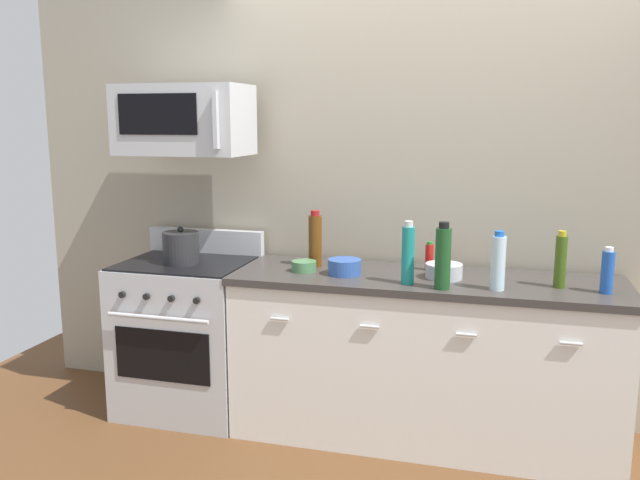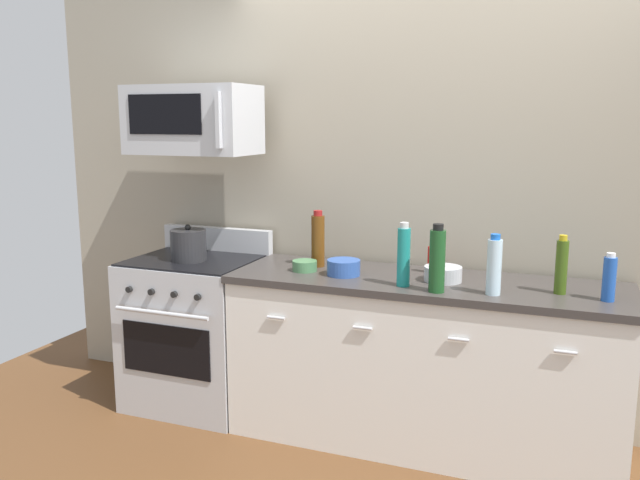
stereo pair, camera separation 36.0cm
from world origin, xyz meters
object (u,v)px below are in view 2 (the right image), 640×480
(range_oven, at_px, (196,330))
(bottle_wine_amber, at_px, (318,240))
(microwave, at_px, (193,120))
(stockpot, at_px, (188,245))
(bottle_hot_sauce_red, at_px, (432,259))
(bowl_steel_prep, at_px, (443,273))
(bowl_blue_mixing, at_px, (344,267))
(bowl_green_glaze, at_px, (305,265))
(bottle_sparkling_teal, at_px, (404,256))
(bottle_wine_green, at_px, (437,260))
(bottle_soda_blue, at_px, (609,278))
(bottle_olive_oil, at_px, (561,266))
(bottle_water_clear, at_px, (494,266))

(range_oven, height_order, bottle_wine_amber, bottle_wine_amber)
(microwave, bearing_deg, stockpot, -90.13)
(microwave, bearing_deg, bottle_hot_sauce_red, 4.89)
(bowl_steel_prep, bearing_deg, bowl_blue_mixing, -173.15)
(range_oven, distance_m, bowl_green_glaze, 0.89)
(bottle_sparkling_teal, distance_m, bottle_wine_green, 0.19)
(bottle_soda_blue, bearing_deg, range_oven, 177.40)
(bottle_wine_amber, height_order, stockpot, bottle_wine_amber)
(range_oven, bearing_deg, bottle_olive_oil, -1.32)
(bottle_wine_amber, bearing_deg, bottle_hot_sauce_red, 6.78)
(bottle_wine_amber, height_order, bowl_blue_mixing, bottle_wine_amber)
(range_oven, relative_size, bottle_soda_blue, 4.68)
(bottle_hot_sauce_red, xyz_separation_m, bottle_sparkling_teal, (-0.07, -0.34, 0.08))
(bottle_water_clear, distance_m, bowl_blue_mixing, 0.82)
(bottle_hot_sauce_red, distance_m, bottle_olive_oil, 0.71)
(bottle_wine_amber, height_order, bottle_wine_green, bottle_wine_green)
(bottle_wine_green, height_order, bowl_steel_prep, bottle_wine_green)
(bottle_wine_amber, xyz_separation_m, bottle_soda_blue, (1.53, -0.19, -0.05))
(range_oven, height_order, bottle_soda_blue, bottle_soda_blue)
(stockpot, bearing_deg, bowl_green_glaze, 0.46)
(bottle_wine_amber, xyz_separation_m, bowl_blue_mixing, (0.21, -0.15, -0.11))
(bottle_soda_blue, relative_size, bowl_blue_mixing, 1.26)
(bottle_olive_oil, distance_m, stockpot, 2.09)
(microwave, xyz_separation_m, bowl_green_glaze, (0.75, -0.09, -0.80))
(bottle_wine_green, relative_size, bowl_green_glaze, 2.45)
(bottle_olive_oil, distance_m, bowl_steel_prep, 0.59)
(bottle_sparkling_teal, bearing_deg, bottle_wine_green, -16.85)
(range_oven, height_order, bottle_wine_green, bottle_wine_green)
(microwave, xyz_separation_m, bottle_hot_sauce_red, (1.42, 0.12, -0.75))
(bottle_soda_blue, xyz_separation_m, bottle_wine_green, (-0.78, -0.13, 0.05))
(range_oven, xyz_separation_m, bottle_olive_oil, (2.09, -0.05, 0.59))
(bottle_wine_green, bearing_deg, microwave, 169.72)
(bottle_hot_sauce_red, relative_size, bowl_blue_mixing, 0.89)
(stockpot, bearing_deg, bowl_blue_mixing, -0.58)
(bottle_water_clear, distance_m, bowl_green_glaze, 1.06)
(range_oven, bearing_deg, microwave, 89.71)
(range_oven, relative_size, bottle_olive_oil, 3.70)
(bottle_soda_blue, bearing_deg, bowl_steel_prep, 172.42)
(range_oven, xyz_separation_m, bowl_green_glaze, (0.75, -0.05, 0.48))
(bottle_hot_sauce_red, bearing_deg, bottle_soda_blue, -17.01)
(bowl_blue_mixing, bearing_deg, bowl_green_glaze, 176.15)
(bottle_water_clear, bearing_deg, bowl_green_glaze, 172.64)
(microwave, height_order, bottle_sparkling_teal, microwave)
(bottle_hot_sauce_red, relative_size, bowl_steel_prep, 0.82)
(range_oven, height_order, bowl_blue_mixing, range_oven)
(bottle_soda_blue, bearing_deg, bowl_blue_mixing, 178.20)
(bottle_olive_oil, height_order, bottle_soda_blue, bottle_olive_oil)
(bottle_olive_oil, distance_m, bottle_wine_green, 0.60)
(bottle_olive_oil, bearing_deg, microwave, 177.46)
(bottle_wine_amber, bearing_deg, bowl_steel_prep, -6.88)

